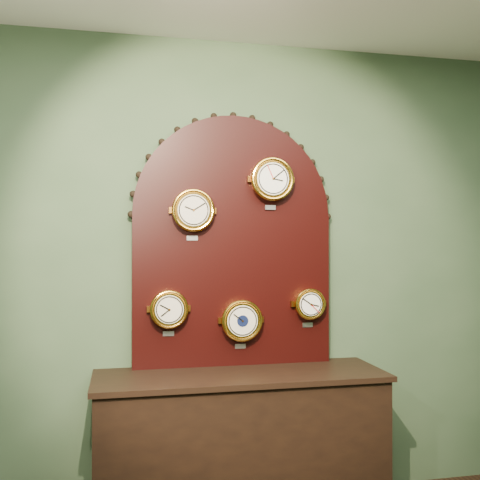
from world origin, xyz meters
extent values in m
plane|color=#3E553A|center=(0.00, 2.50, 1.40)|extent=(4.00, 0.00, 4.00)
cube|color=black|center=(0.00, 2.23, 0.40)|extent=(1.60, 0.50, 0.80)
cube|color=black|center=(0.00, 2.45, 1.28)|extent=(1.20, 0.06, 0.90)
cylinder|color=black|center=(0.00, 2.45, 1.73)|extent=(1.20, 0.06, 1.20)
cylinder|color=gold|center=(-0.25, 2.39, 1.75)|extent=(0.23, 0.08, 0.23)
torus|color=gold|center=(-0.25, 2.36, 1.75)|extent=(0.25, 0.02, 0.25)
cylinder|color=beige|center=(-0.25, 2.35, 1.75)|extent=(0.19, 0.01, 0.19)
cube|color=silver|center=(-0.25, 2.42, 1.59)|extent=(0.06, 0.01, 0.03)
cylinder|color=gold|center=(0.22, 2.39, 1.95)|extent=(0.24, 0.08, 0.24)
torus|color=gold|center=(0.22, 2.36, 1.95)|extent=(0.26, 0.02, 0.26)
cylinder|color=white|center=(0.22, 2.35, 1.95)|extent=(0.19, 0.01, 0.19)
cube|color=silver|center=(0.22, 2.42, 1.78)|extent=(0.06, 0.01, 0.03)
cylinder|color=gold|center=(-0.39, 2.39, 1.18)|extent=(0.21, 0.08, 0.21)
torus|color=gold|center=(-0.39, 2.36, 1.18)|extent=(0.22, 0.02, 0.22)
cylinder|color=beige|center=(-0.39, 2.35, 1.18)|extent=(0.16, 0.01, 0.16)
cube|color=silver|center=(-0.39, 2.42, 1.03)|extent=(0.06, 0.01, 0.03)
cylinder|color=gold|center=(0.04, 2.39, 1.10)|extent=(0.23, 0.08, 0.23)
torus|color=gold|center=(0.04, 2.36, 1.10)|extent=(0.25, 0.02, 0.25)
cylinder|color=beige|center=(0.04, 2.35, 1.10)|extent=(0.18, 0.01, 0.18)
cube|color=silver|center=(0.04, 2.42, 0.95)|extent=(0.07, 0.01, 0.03)
cylinder|color=#0B1334|center=(0.04, 2.35, 1.10)|extent=(0.07, 0.00, 0.07)
cylinder|color=gold|center=(0.46, 2.39, 1.19)|extent=(0.18, 0.08, 0.18)
torus|color=gold|center=(0.46, 2.36, 1.19)|extent=(0.19, 0.02, 0.19)
cylinder|color=white|center=(0.46, 2.35, 1.19)|extent=(0.14, 0.01, 0.14)
cube|color=silver|center=(0.46, 2.42, 1.06)|extent=(0.06, 0.01, 0.03)
camera|label=1|loc=(-0.66, -0.84, 1.56)|focal=41.67mm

